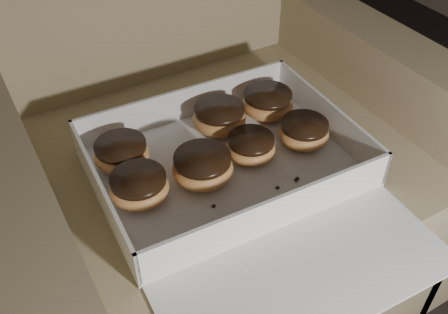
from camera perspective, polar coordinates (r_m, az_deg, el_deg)
name	(u,v)px	position (r m, az deg, el deg)	size (l,w,h in m)	color
armchair	(205,171)	(1.04, -2.13, -1.58)	(0.85, 0.72, 0.89)	#94815E
bakery_box	(239,179)	(0.83, 1.70, -2.49)	(0.45, 0.52, 0.07)	white
donut_a	(251,147)	(0.87, 3.08, 1.19)	(0.09, 0.09, 0.04)	#E2954F
donut_b	(304,132)	(0.91, 9.11, 2.84)	(0.09, 0.09, 0.05)	#E2954F
donut_c	(203,167)	(0.82, -2.46, -1.14)	(0.10, 0.10, 0.05)	#E2954F
donut_d	(267,103)	(0.97, 4.99, 6.21)	(0.10, 0.10, 0.05)	#E2954F
donut_e	(139,187)	(0.80, -9.68, -3.36)	(0.10, 0.10, 0.05)	#E2954F
donut_f	(122,153)	(0.87, -11.63, 0.42)	(0.09, 0.09, 0.05)	#E2954F
donut_g	(219,117)	(0.93, -0.53, 4.57)	(0.10, 0.10, 0.05)	#E2954F
crumb_a	(214,206)	(0.79, -1.20, -5.62)	(0.01, 0.01, 0.00)	black
crumb_b	(297,178)	(0.85, 8.39, -2.44)	(0.01, 0.01, 0.00)	black
crumb_c	(238,228)	(0.76, 1.63, -8.17)	(0.01, 0.01, 0.00)	black
crumb_d	(296,180)	(0.84, 8.23, -2.62)	(0.01, 0.01, 0.00)	black
crumb_e	(277,188)	(0.83, 6.12, -3.51)	(0.01, 0.01, 0.00)	black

